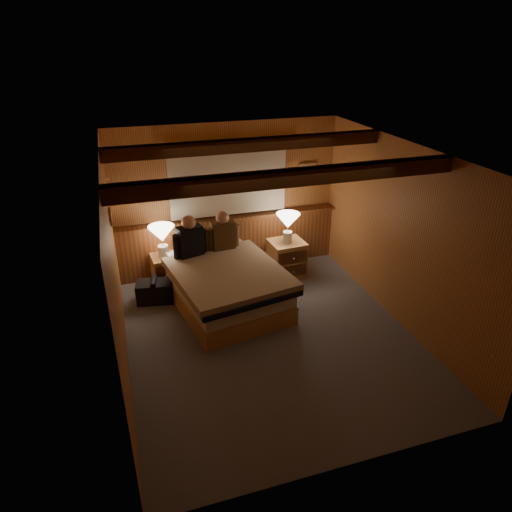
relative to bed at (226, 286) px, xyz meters
name	(u,v)px	position (x,y,z in m)	size (l,w,h in m)	color
floor	(270,336)	(0.35, -0.88, -0.33)	(4.20, 4.20, 0.00)	#525662
ceiling	(273,154)	(0.35, -0.88, 2.07)	(4.20, 4.20, 0.00)	#BD8F47
wall_back	(228,199)	(0.35, 1.22, 0.87)	(3.60, 3.60, 0.00)	#BE7A44
wall_left	(115,276)	(-1.45, -0.88, 0.87)	(4.20, 4.20, 0.00)	#BE7A44
wall_right	(401,236)	(2.15, -0.88, 0.87)	(4.20, 4.20, 0.00)	#BE7A44
wall_front	(357,363)	(0.35, -2.98, 0.87)	(3.60, 3.60, 0.00)	#BE7A44
wainscot	(230,241)	(0.35, 1.15, 0.16)	(3.60, 0.23, 0.94)	brown
curtain_window	(228,181)	(0.35, 1.14, 1.20)	(2.18, 0.09, 1.11)	#4A2312
ceiling_beams	(268,159)	(0.35, -0.73, 1.98)	(3.60, 1.65, 0.16)	#4A2312
coat_rail	(112,191)	(-1.37, 0.69, 1.34)	(0.05, 0.55, 0.24)	white
framed_print	(307,171)	(1.70, 1.19, 1.22)	(0.30, 0.04, 0.25)	#A47A52
bed	(226,286)	(0.00, 0.00, 0.00)	(1.69, 2.04, 0.63)	#B67C4D
nightstand_left	(168,270)	(-0.72, 0.88, -0.07)	(0.49, 0.45, 0.50)	#B67C4D
nightstand_right	(287,258)	(1.17, 0.64, -0.03)	(0.56, 0.51, 0.59)	#B67C4D
lamp_left	(162,236)	(-0.76, 0.85, 0.54)	(0.39, 0.39, 0.51)	white
lamp_right	(288,222)	(1.16, 0.61, 0.61)	(0.37, 0.37, 0.49)	white
person_left	(190,239)	(-0.39, 0.56, 0.55)	(0.52, 0.29, 0.64)	black
person_right	(223,233)	(0.13, 0.65, 0.54)	(0.51, 0.22, 0.61)	#4E381F
duffel_bag	(155,291)	(-0.98, 0.46, -0.16)	(0.57, 0.40, 0.37)	black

